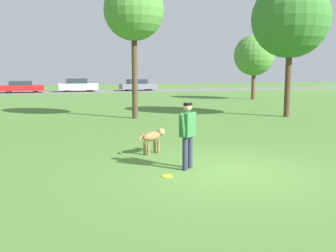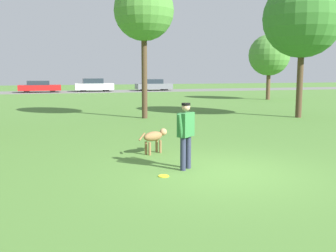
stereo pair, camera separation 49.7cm
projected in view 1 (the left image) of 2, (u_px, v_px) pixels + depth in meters
ground_plane at (226, 172)px, 8.93m from camera, size 120.00×120.00×0.00m
far_road_strip at (69, 92)px, 43.49m from camera, size 120.00×6.00×0.01m
person at (188, 130)px, 9.08m from camera, size 0.59×0.53×1.56m
dog at (153, 137)px, 10.88m from camera, size 0.97×0.66×0.67m
frisbee at (167, 176)px, 8.55m from camera, size 0.24×0.24×0.02m
tree_far_right at (254, 55)px, 31.65m from camera, size 3.26×3.26×5.18m
tree_mid_center at (134, 11)px, 18.42m from camera, size 2.85×2.85×6.54m
tree_near_right at (290, 19)px, 19.16m from camera, size 3.80×3.80×6.71m
parked_car_red at (22, 87)px, 41.62m from camera, size 4.41×1.82×1.26m
parked_car_white at (78, 85)px, 43.60m from camera, size 4.28×1.93×1.48m
parked_car_grey at (138, 85)px, 46.18m from camera, size 4.21×1.89×1.35m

